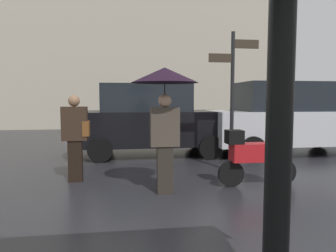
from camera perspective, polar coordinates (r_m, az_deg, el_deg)
pedestrian_with_umbrella at (r=5.18m, az=-0.59°, el=6.06°), size 1.08×1.08×2.06m
pedestrian_with_bag at (r=6.22m, az=-16.16°, el=-1.18°), size 0.50×0.24×1.63m
parked_scooter at (r=5.93m, az=15.33°, el=-5.02°), size 1.45×0.32×1.23m
parked_car_left at (r=8.87m, az=-3.05°, el=1.13°), size 4.30×1.96×1.96m
parked_car_right at (r=9.67m, az=20.69°, el=1.30°), size 4.60×2.01×2.02m
street_signpost at (r=6.96m, az=11.45°, el=6.74°), size 1.08×0.08×2.96m
building_block at (r=18.64m, az=-6.91°, el=19.19°), size 18.31×2.23×12.38m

